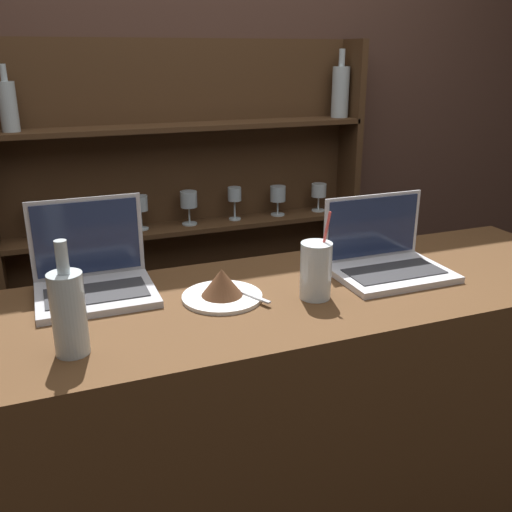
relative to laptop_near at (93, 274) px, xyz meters
name	(u,v)px	position (x,y,z in m)	size (l,w,h in m)	color
bar_counter	(283,456)	(0.47, -0.18, -0.57)	(1.86, 0.57, 1.04)	#4C3019
back_wall	(176,121)	(0.47, 0.97, 0.26)	(7.00, 0.06, 2.70)	#4C3328
back_shelf	(189,234)	(0.48, 0.90, -0.21)	(1.55, 0.18, 1.68)	#472D19
laptop_near	(93,274)	(0.00, 0.00, 0.00)	(0.29, 0.24, 0.23)	#ADADB2
laptop_far	(385,258)	(0.78, -0.15, -0.01)	(0.31, 0.23, 0.21)	silver
cake_plate	(222,287)	(0.30, -0.16, -0.02)	(0.20, 0.20, 0.08)	white
water_glass	(316,270)	(0.52, -0.24, 0.02)	(0.08, 0.08, 0.22)	silver
wine_bottle_clear	(69,312)	(-0.08, -0.31, 0.04)	(0.07, 0.07, 0.25)	#B2C1C6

